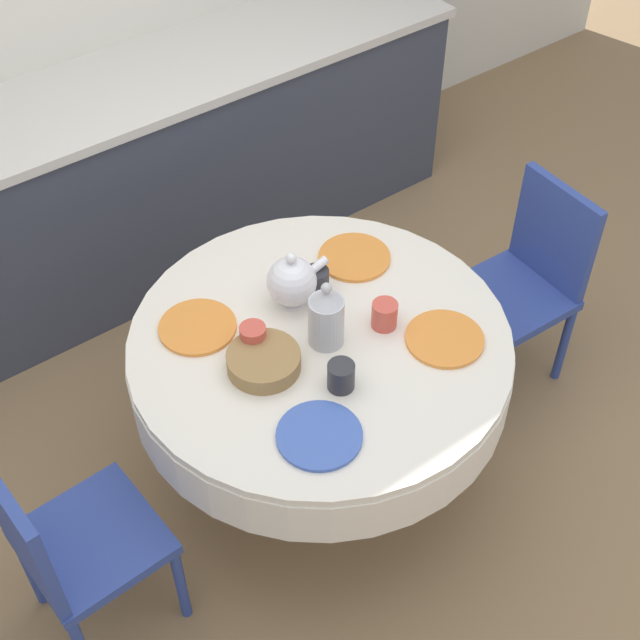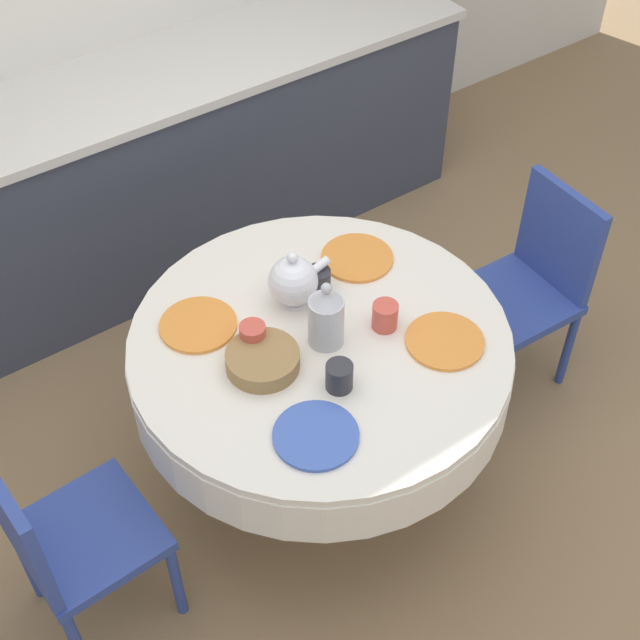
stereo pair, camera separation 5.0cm
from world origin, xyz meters
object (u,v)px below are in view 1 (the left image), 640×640
object	(u,v)px
chair_left	(527,277)
coffee_carafe	(326,317)
teapot	(292,281)
chair_right	(66,543)

from	to	relation	value
chair_left	coffee_carafe	xyz separation A→B (m)	(-0.97, 0.02, 0.35)
chair_left	teapot	world-z (taller)	teapot
coffee_carafe	teapot	bearing A→B (deg)	85.48
chair_right	coffee_carafe	bearing A→B (deg)	88.64
chair_right	coffee_carafe	distance (m)	1.04
coffee_carafe	teapot	size ratio (longest dim) A/B	1.08
chair_left	teapot	xyz separation A→B (m)	(-0.95, 0.23, 0.34)
chair_left	coffee_carafe	bearing A→B (deg)	91.34
coffee_carafe	chair_left	bearing A→B (deg)	-1.12
coffee_carafe	teapot	xyz separation A→B (m)	(0.02, 0.21, -0.01)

